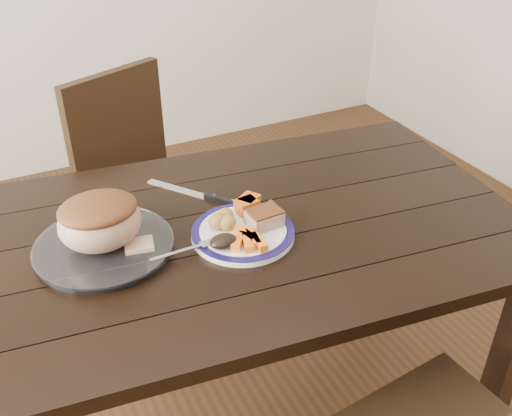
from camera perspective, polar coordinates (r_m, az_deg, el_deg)
name	(u,v)px	position (r m, az deg, el deg)	size (l,w,h in m)	color
ground	(232,410)	(2.04, -2.40, -19.53)	(4.00, 4.00, 0.00)	#472B16
dining_table	(227,255)	(1.58, -2.94, -4.73)	(1.70, 1.08, 0.75)	black
chair_far	(142,181)	(2.22, -11.37, 2.63)	(0.55, 0.56, 0.93)	black
dinner_plate	(243,233)	(1.48, -1.32, -2.55)	(0.27, 0.27, 0.02)	white
plate_rim	(243,231)	(1.48, -1.32, -2.28)	(0.27, 0.27, 0.02)	#140E46
serving_platter	(104,247)	(1.48, -14.92, -3.84)	(0.34, 0.34, 0.02)	white
pork_slice	(264,219)	(1.48, 0.83, -1.06)	(0.09, 0.07, 0.04)	tan
roasted_potatoes	(223,220)	(1.48, -3.33, -1.19)	(0.08, 0.08, 0.04)	gold
carrot_batons	(249,240)	(1.42, -0.74, -3.21)	(0.09, 0.11, 0.02)	orange
pumpkin_wedges	(248,204)	(1.54, -0.83, 0.36)	(0.08, 0.07, 0.04)	orange
dark_mushroom	(223,241)	(1.41, -3.29, -3.33)	(0.07, 0.05, 0.03)	black
fork	(190,249)	(1.42, -6.65, -4.11)	(0.18, 0.03, 0.00)	silver
roast_joint	(100,223)	(1.44, -15.33, -1.45)	(0.20, 0.18, 0.13)	tan
cut_slice	(139,246)	(1.44, -11.61, -3.71)	(0.07, 0.06, 0.02)	tan
carving_knife	(212,197)	(1.64, -4.47, 1.11)	(0.20, 0.27, 0.01)	silver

